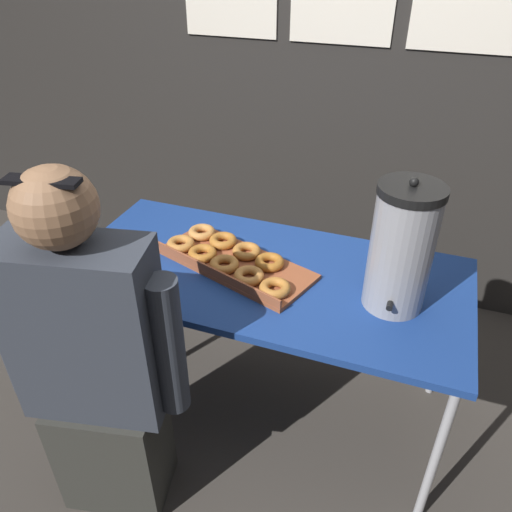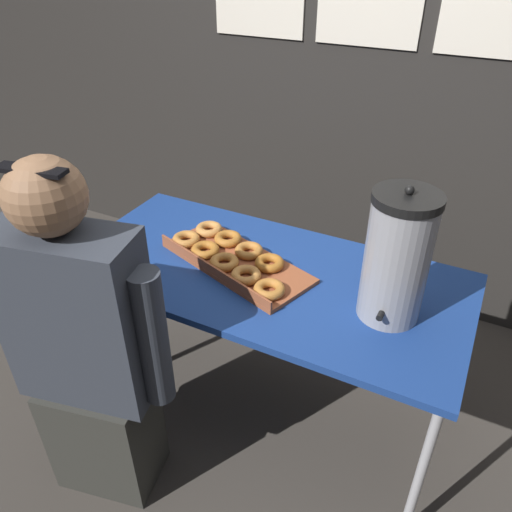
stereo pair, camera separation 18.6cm
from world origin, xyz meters
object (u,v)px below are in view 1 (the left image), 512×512
Objects in this scene: coffee_urn at (401,248)px; cell_phone at (109,252)px; person_seated at (95,369)px; donut_box at (231,259)px.

coffee_urn is 1.12m from cell_phone.
coffee_urn reaches higher than cell_phone.
coffee_urn is 0.36× the size of person_seated.
donut_box is at bearing -123.98° from person_seated.
person_seated reaches higher than coffee_urn.
person_seated is (-0.84, -0.55, -0.31)m from coffee_urn.
donut_box is 0.63m from person_seated.
donut_box is 0.64m from coffee_urn.
coffee_urn is at bearing 15.96° from donut_box.
cell_phone is at bearing -73.81° from person_seated.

